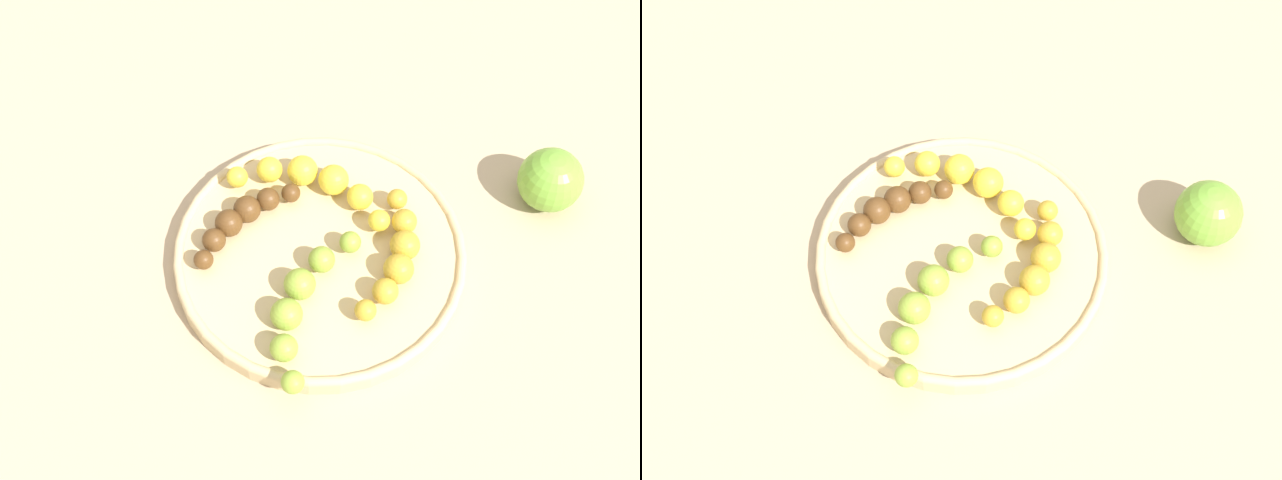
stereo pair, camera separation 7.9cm
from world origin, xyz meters
TOP-DOWN VIEW (x-y plane):
  - ground_plane at (0.00, 0.00)m, footprint 2.40×2.40m
  - fruit_bowl at (0.00, 0.00)m, footprint 0.29×0.29m
  - banana_green at (0.06, 0.04)m, footprint 0.16×0.10m
  - banana_spotted at (-0.05, 0.06)m, footprint 0.13×0.09m
  - banana_yellow at (-0.04, -0.06)m, footprint 0.10×0.16m
  - banana_overripe at (0.04, -0.07)m, footprint 0.14×0.04m
  - apple_green at (-0.23, 0.10)m, footprint 0.07×0.07m

SIDE VIEW (x-z plane):
  - ground_plane at x=0.00m, z-range 0.00..0.00m
  - fruit_bowl at x=0.00m, z-range 0.00..0.02m
  - banana_overripe at x=0.04m, z-range 0.02..0.05m
  - apple_green at x=-0.23m, z-range 0.00..0.07m
  - banana_spotted at x=-0.05m, z-range 0.02..0.05m
  - banana_green at x=0.06m, z-range 0.02..0.05m
  - banana_yellow at x=-0.04m, z-range 0.02..0.05m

